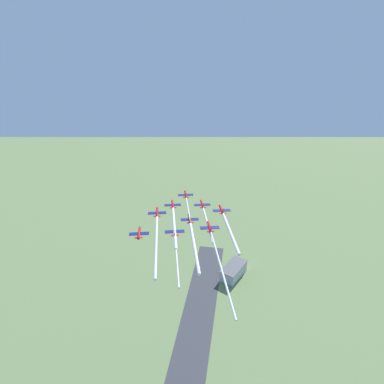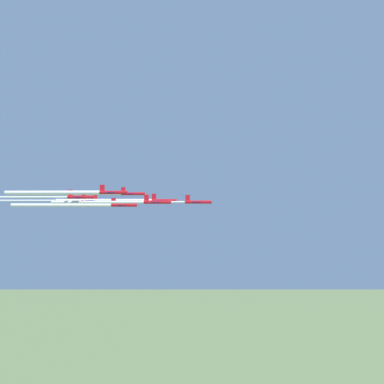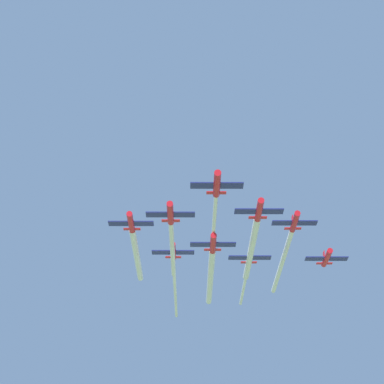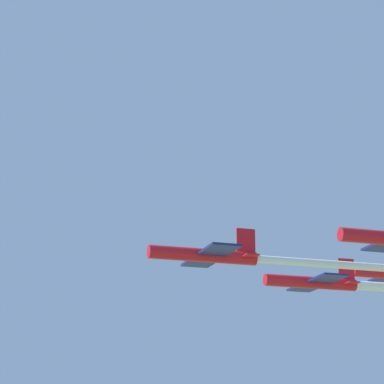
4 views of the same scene
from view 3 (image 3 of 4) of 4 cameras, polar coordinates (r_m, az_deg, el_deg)
The scene contains 17 objects.
jet_0 at distance 159.35m, azimuth 1.57°, elevation 0.47°, with size 9.01×8.89×3.37m.
jet_1 at distance 173.36m, azimuth 4.23°, elevation -1.17°, with size 9.01×8.89×3.37m.
jet_2 at distance 172.66m, azimuth -1.37°, elevation -1.37°, with size 9.01×8.89×3.37m.
jet_3 at distance 188.57m, azimuth 6.46°, elevation -1.90°, with size 9.01×8.89×3.37m.
jet_4 at distance 185.81m, azimuth 1.33°, elevation -3.27°, with size 9.01×8.89×3.37m.
jet_5 at distance 187.67m, azimuth -3.85°, elevation -1.94°, with size 9.01×8.89×3.37m.
jet_6 at distance 202.13m, azimuth 8.44°, elevation -4.12°, with size 9.01×8.89×3.37m.
jet_7 at distance 200.39m, azimuth 3.65°, elevation -4.10°, with size 9.01×8.89×3.37m.
jet_8 at distance 200.37m, azimuth -1.20°, elevation -3.77°, with size 9.01×8.89×3.37m.
smoke_trail_0 at distance 176.96m, azimuth 1.40°, elevation -1.90°, with size 22.42×18.95×0.73m.
smoke_trail_1 at distance 196.10m, azimuth 3.73°, elevation -3.71°, with size 30.94×26.22×1.36m.
smoke_trail_2 at distance 193.46m, azimuth -1.24°, elevation -3.70°, with size 27.43×23.20×0.98m.
smoke_trail_3 at distance 214.97m, azimuth 5.66°, elevation -4.49°, with size 36.68×30.97×1.10m.
smoke_trail_4 at distance 209.24m, azimuth 1.17°, elevation -5.45°, with size 31.54×26.73×1.36m.
smoke_trail_5 at distance 208.45m, azimuth -3.49°, elevation -4.04°, with size 27.62×23.46×1.39m.
smoke_trail_7 at distance 221.22m, azimuth 3.30°, elevation -5.85°, with size 26.88×22.68×0.71m.
smoke_trail_8 at distance 229.60m, azimuth -1.07°, elevation -6.18°, with size 40.32×33.94×0.75m.
Camera 3 is at (122.78, 118.27, 101.26)m, focal length 85.00 mm.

